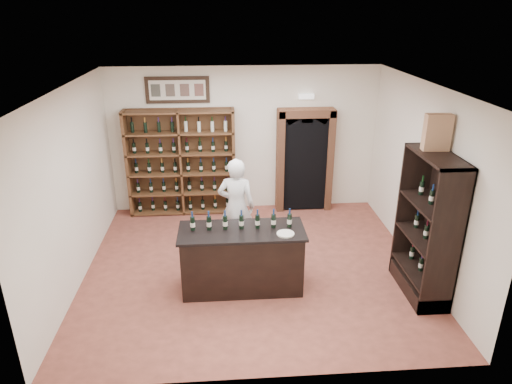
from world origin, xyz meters
TOP-DOWN VIEW (x-y plane):
  - floor at (0.00, 0.00)m, footprint 5.50×5.50m
  - ceiling at (0.00, 0.00)m, footprint 5.50×5.50m
  - wall_back at (0.00, 2.50)m, footprint 5.50×0.04m
  - wall_left at (-2.75, 0.00)m, footprint 0.04×5.00m
  - wall_right at (2.75, 0.00)m, footprint 0.04×5.00m
  - wine_shelf at (-1.30, 2.33)m, footprint 2.20×0.38m
  - framed_picture at (-1.30, 2.47)m, footprint 1.25×0.04m
  - arched_doorway at (1.25, 2.33)m, footprint 1.17×0.35m
  - emergency_light at (1.25, 2.42)m, footprint 0.30×0.10m
  - tasting_counter at (-0.20, -0.60)m, footprint 1.88×0.78m
  - counter_bottle_0 at (-0.92, -0.55)m, footprint 0.07×0.07m
  - counter_bottle_1 at (-0.68, -0.55)m, footprint 0.07×0.07m
  - counter_bottle_2 at (-0.44, -0.55)m, footprint 0.07×0.07m
  - counter_bottle_3 at (-0.20, -0.55)m, footprint 0.07×0.07m
  - counter_bottle_4 at (0.04, -0.55)m, footprint 0.07×0.07m
  - counter_bottle_5 at (0.28, -0.55)m, footprint 0.07×0.07m
  - counter_bottle_6 at (0.52, -0.55)m, footprint 0.07×0.07m
  - side_cabinet at (2.52, -0.90)m, footprint 0.48×1.20m
  - shopkeeper at (-0.24, 0.51)m, footprint 0.70×0.52m
  - plate at (0.43, -0.79)m, footprint 0.26×0.26m
  - wine_crate at (2.52, -0.70)m, footprint 0.37×0.17m

SIDE VIEW (x-z plane):
  - floor at x=0.00m, z-range 0.00..0.00m
  - tasting_counter at x=-0.20m, z-range -0.01..0.99m
  - side_cabinet at x=2.52m, z-range -0.35..1.85m
  - shopkeeper at x=-0.24m, z-range 0.00..1.75m
  - plate at x=0.43m, z-range 1.00..1.02m
  - wine_shelf at x=-1.30m, z-range 0.00..2.20m
  - counter_bottle_0 at x=-0.92m, z-range 0.96..1.26m
  - counter_bottle_1 at x=-0.68m, z-range 0.96..1.26m
  - counter_bottle_2 at x=-0.44m, z-range 0.96..1.26m
  - counter_bottle_3 at x=-0.20m, z-range 0.96..1.26m
  - counter_bottle_4 at x=0.04m, z-range 0.96..1.26m
  - counter_bottle_5 at x=0.28m, z-range 0.96..1.26m
  - counter_bottle_6 at x=0.52m, z-range 0.96..1.26m
  - arched_doorway at x=1.25m, z-range 0.05..2.22m
  - wall_back at x=0.00m, z-range 0.00..3.00m
  - wall_left at x=-2.75m, z-range 0.00..3.00m
  - wall_right at x=2.75m, z-range 0.00..3.00m
  - emergency_light at x=1.25m, z-range 2.35..2.45m
  - wine_crate at x=2.52m, z-range 2.20..2.71m
  - framed_picture at x=-1.30m, z-range 2.29..2.81m
  - ceiling at x=0.00m, z-range 3.00..3.00m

